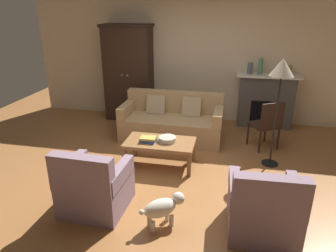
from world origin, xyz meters
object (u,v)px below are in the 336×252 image
at_px(book_stack, 148,139).
at_px(coffee_table, 160,144).
at_px(armchair_near_right, 263,209).
at_px(floor_lamp, 281,74).
at_px(dog, 163,208).
at_px(fruit_bowl, 167,139).
at_px(armoire, 129,73).
at_px(mantel_vase_slate, 250,68).
at_px(armchair_near_left, 94,188).
at_px(mantel_vase_jade, 260,66).
at_px(couch, 172,122).
at_px(fireplace, 266,100).
at_px(mantel_vase_bronze, 289,70).
at_px(side_chair_wooden, 268,122).

bearing_deg(book_stack, coffee_table, 17.04).
bearing_deg(coffee_table, armchair_near_right, -41.76).
bearing_deg(floor_lamp, dog, -126.98).
bearing_deg(fruit_bowl, armoire, 122.26).
bearing_deg(mantel_vase_slate, armchair_near_left, -119.19).
relative_size(book_stack, mantel_vase_jade, 0.82).
relative_size(fruit_bowl, dog, 0.58).
bearing_deg(couch, mantel_vase_jade, 31.80).
height_order(coffee_table, armchair_near_left, armchair_near_left).
bearing_deg(mantel_vase_slate, book_stack, -125.52).
bearing_deg(couch, armchair_near_left, -101.86).
bearing_deg(armoire, fireplace, 1.51).
distance_m(mantel_vase_slate, armchair_near_left, 4.06).
distance_m(book_stack, mantel_vase_bronze, 3.28).
relative_size(mantel_vase_bronze, dog, 0.41).
bearing_deg(mantel_vase_slate, fruit_bowl, -121.08).
bearing_deg(dog, coffee_table, 104.31).
bearing_deg(coffee_table, mantel_vase_slate, 56.99).
bearing_deg(armchair_near_right, armoire, 128.11).
distance_m(fireplace, side_chair_wooden, 1.19).
bearing_deg(fruit_bowl, mantel_vase_bronze, 46.10).
xyz_separation_m(fireplace, couch, (-1.79, -1.02, -0.25)).
height_order(armchair_near_left, floor_lamp, floor_lamp).
xyz_separation_m(coffee_table, mantel_vase_jade, (1.59, 2.14, 0.91)).
bearing_deg(dog, side_chair_wooden, 60.85).
distance_m(armoire, mantel_vase_jade, 2.78).
xyz_separation_m(mantel_vase_bronze, dog, (-1.78, -3.59, -0.97)).
bearing_deg(couch, fruit_bowl, -82.86).
xyz_separation_m(armchair_near_left, floor_lamp, (2.29, 1.71, 1.17)).
xyz_separation_m(armoire, mantel_vase_slate, (2.57, 0.06, 0.20)).
height_order(fruit_bowl, book_stack, book_stack).
bearing_deg(fruit_bowl, armchair_near_left, -116.05).
bearing_deg(book_stack, armchair_near_left, -106.07).
xyz_separation_m(fireplace, dog, (-1.40, -3.60, -0.32)).
distance_m(armoire, couch, 1.65).
relative_size(armchair_near_right, side_chair_wooden, 0.98).
bearing_deg(armchair_near_left, coffee_table, 67.70).
xyz_separation_m(book_stack, mantel_vase_slate, (1.57, 2.19, 0.77)).
distance_m(fireplace, floor_lamp, 1.99).
bearing_deg(mantel_vase_bronze, armchair_near_right, -100.56).
height_order(mantel_vase_slate, side_chair_wooden, mantel_vase_slate).
distance_m(armoire, coffee_table, 2.48).
distance_m(fruit_bowl, side_chair_wooden, 1.86).
xyz_separation_m(couch, mantel_vase_jade, (1.61, 1.00, 0.96)).
distance_m(couch, book_stack, 1.21).
bearing_deg(mantel_vase_slate, mantel_vase_bronze, 0.00).
xyz_separation_m(fireplace, book_stack, (-1.95, -2.21, -0.11)).
bearing_deg(mantel_vase_bronze, book_stack, -136.68).
xyz_separation_m(coffee_table, armchair_near_right, (1.50, -1.34, -0.05)).
height_order(fruit_bowl, armchair_near_left, armchair_near_left).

